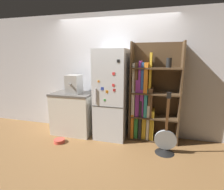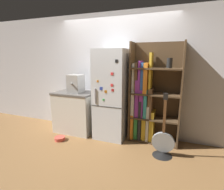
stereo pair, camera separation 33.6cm
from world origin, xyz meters
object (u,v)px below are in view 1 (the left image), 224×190
object	(u,v)px
bookshelf	(148,100)
espresso_machine	(74,84)
refrigerator	(111,95)
guitar	(165,144)
pet_bowl	(59,141)

from	to	relation	value
bookshelf	espresso_machine	world-z (taller)	bookshelf
refrigerator	guitar	size ratio (longest dim) A/B	1.62
bookshelf	pet_bowl	size ratio (longest dim) A/B	9.16
pet_bowl	guitar	bearing A→B (deg)	4.43
espresso_machine	pet_bowl	world-z (taller)	espresso_machine
refrigerator	bookshelf	distance (m)	0.76
guitar	refrigerator	bearing A→B (deg)	160.34
bookshelf	pet_bowl	bearing A→B (deg)	-157.78
refrigerator	pet_bowl	world-z (taller)	refrigerator
refrigerator	pet_bowl	bearing A→B (deg)	-149.22
espresso_machine	guitar	distance (m)	2.19
bookshelf	espresso_machine	distance (m)	1.60
guitar	pet_bowl	size ratio (longest dim) A/B	5.31
refrigerator	pet_bowl	size ratio (longest dim) A/B	8.58
refrigerator	bookshelf	size ratio (longest dim) A/B	0.94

